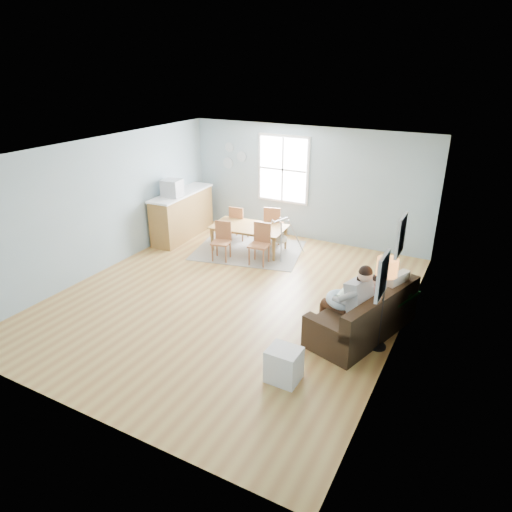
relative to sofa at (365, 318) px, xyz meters
The scene contains 22 objects.
room 3.29m from the sofa, behind, with size 8.40×9.40×3.90m.
window 4.90m from the sofa, 131.28° to the left, with size 1.32×0.08×1.62m.
pictures 1.90m from the sofa, 64.70° to the right, with size 0.05×1.34×0.74m.
wall_plates 5.94m from the sofa, 141.82° to the left, with size 0.67×0.02×0.66m.
sofa is the anchor object (origin of this frame).
green_throw 0.70m from the sofa, 79.51° to the left, with size 0.91×0.73×0.04m, color #13561D.
beige_pillow 0.71m from the sofa, 51.20° to the left, with size 0.13×0.47×0.47m, color #C7B298.
father 0.52m from the sofa, 130.83° to the right, with size 1.00×0.63×1.32m.
nursing_pillow 0.52m from the sofa, 151.26° to the right, with size 0.50×0.50×0.14m, color #ADC7D8.
infant 0.57m from the sofa, 155.58° to the right, with size 0.15×0.37×0.14m.
toddler 0.44m from the sofa, 94.32° to the left, with size 0.53×0.35×0.79m.
floor_lamp 1.03m from the sofa, 42.46° to the right, with size 0.30×0.30×1.48m.
storage_cube 1.78m from the sofa, 112.01° to the right, with size 0.45×0.40×0.49m.
rug 3.98m from the sofa, 146.63° to the left, with size 2.38×1.81×0.01m, color gray.
dining_table 3.97m from the sofa, 146.63° to the left, with size 1.67×0.93×0.59m, color brown.
chair_sw 3.92m from the sofa, 157.24° to the left, with size 0.46×0.46×0.84m.
chair_se 3.26m from the sofa, 148.30° to the left, with size 0.44×0.44×0.89m.
chair_nw 4.71m from the sofa, 145.45° to the left, with size 0.42×0.42×0.85m.
chair_ne 4.16m from the sofa, 136.73° to the left, with size 0.50×0.50×0.92m.
counter 5.68m from the sofa, 156.66° to the left, with size 0.71×2.05×1.13m.
monitor 5.59m from the sofa, 160.17° to the left, with size 0.46×0.44×0.39m.
baby_swing 3.55m from the sofa, 137.53° to the left, with size 0.98×0.99×0.80m.
Camera 1 is at (3.91, -6.41, 4.06)m, focal length 32.00 mm.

